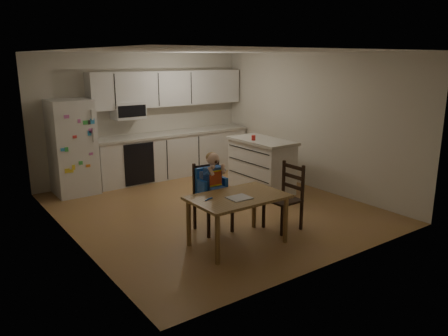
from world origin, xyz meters
name	(u,v)px	position (x,y,z in m)	size (l,w,h in m)	color
room	(195,129)	(0.00, 0.48, 1.25)	(4.52, 5.01, 2.51)	olive
refrigerator	(73,147)	(-1.55, 2.15, 0.85)	(0.72, 0.70, 1.70)	silver
kitchen_run	(171,134)	(0.50, 2.24, 0.88)	(3.37, 0.62, 2.15)	silver
kitchen_island	(261,165)	(1.32, 0.32, 0.48)	(0.68, 1.30, 0.96)	silver
red_cup	(253,138)	(1.14, 0.34, 1.01)	(0.07, 0.07, 0.09)	red
dining_table	(238,202)	(-0.52, -1.37, 0.58)	(1.24, 0.80, 0.67)	brown
napkin	(239,198)	(-0.56, -1.46, 0.67)	(0.28, 0.24, 0.01)	silver
toddler_spoon	(208,199)	(-0.92, -1.29, 0.67)	(0.02, 0.02, 0.12)	blue
chair_booster	(211,183)	(-0.51, -0.76, 0.69)	(0.45, 0.45, 1.14)	black
chair_side	(288,192)	(0.43, -1.32, 0.54)	(0.43, 0.43, 0.95)	black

